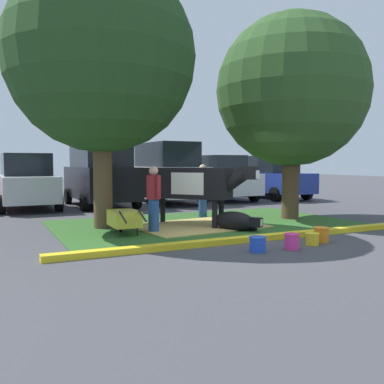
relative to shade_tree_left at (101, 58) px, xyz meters
name	(u,v)px	position (x,y,z in m)	size (l,w,h in m)	color
ground_plane	(247,236)	(2.67, -2.59, -4.29)	(80.00, 80.00, 0.00)	#424247
grass_island	(207,224)	(2.74, -0.52, -4.28)	(8.08, 5.03, 0.02)	#2D5B23
curb_yellow	(265,237)	(2.74, -3.19, -4.23)	(9.28, 0.24, 0.12)	yellow
hay_bedding	(197,226)	(2.27, -0.83, -4.27)	(3.20, 2.40, 0.04)	tan
shade_tree_left	(101,58)	(0.00, 0.00, 0.00)	(4.74, 4.74, 6.68)	brown
shade_tree_right	(292,91)	(5.49, -0.66, -0.50)	(4.45, 4.45, 6.03)	#4C3823
cow_holstein	(191,184)	(2.16, -0.71, -3.16)	(2.32, 2.63, 1.59)	black
calf_lying	(235,221)	(2.83, -1.83, -4.05)	(0.94, 1.30, 0.48)	black
person_handler	(154,197)	(0.91, -1.23, -3.43)	(0.34, 0.53, 1.60)	#23478C
person_visitor_near	(203,189)	(3.28, 0.76, -3.41)	(0.39, 0.41, 1.63)	#23478C
wheelbarrow	(124,219)	(0.16, -1.24, -3.91)	(0.61, 1.60, 0.63)	gold
bucket_blue	(258,244)	(1.90, -4.10, -4.14)	(0.33, 0.33, 0.29)	blue
bucket_pink	(292,241)	(2.62, -4.21, -4.13)	(0.30, 0.30, 0.31)	#EA3893
bucket_yellow	(312,239)	(3.26, -4.07, -4.16)	(0.29, 0.29, 0.25)	yellow
bucket_orange	(321,234)	(3.66, -3.91, -4.12)	(0.33, 0.33, 0.32)	orange
sedan_silver	(26,182)	(-1.34, 5.85, -3.31)	(2.07, 4.43, 2.02)	silver
suv_black	(100,174)	(1.31, 5.56, -3.02)	(2.17, 4.63, 2.52)	black
suv_dark_grey	(166,173)	(4.17, 5.78, -3.02)	(2.17, 4.63, 2.52)	silver
hatchback_white	(219,178)	(6.85, 5.92, -3.31)	(2.07, 4.43, 2.02)	silver
sedan_blue	(271,178)	(9.49, 5.59, -3.31)	(2.07, 4.43, 2.02)	navy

